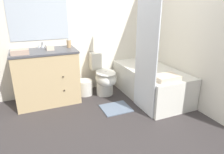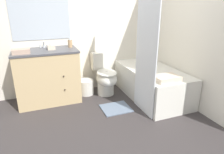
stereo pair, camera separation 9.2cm
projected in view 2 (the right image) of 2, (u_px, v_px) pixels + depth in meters
ground_plane at (127, 137)px, 2.45m from camera, size 14.00×14.00×0.00m
wall_back at (88, 22)px, 3.53m from camera, size 8.00×0.06×2.50m
wall_right at (181, 24)px, 3.21m from camera, size 0.05×2.69×2.50m
vanity_cabinet at (48, 76)px, 3.27m from camera, size 0.99×0.60×0.87m
sink_faucet at (44, 46)px, 3.29m from camera, size 0.14×0.12×0.12m
toilet at (105, 76)px, 3.57m from camera, size 0.35×0.66×0.72m
bathtub at (151, 82)px, 3.49m from camera, size 0.76×1.50×0.51m
shower_curtain at (146, 46)px, 2.73m from camera, size 0.01×0.55×2.01m
wastebasket at (86, 87)px, 3.62m from camera, size 0.27×0.27×0.27m
tissue_box at (51, 47)px, 3.15m from camera, size 0.11×0.15×0.10m
soap_dispenser at (70, 43)px, 3.30m from camera, size 0.07×0.07×0.15m
hand_towel_folded at (21, 51)px, 2.87m from camera, size 0.24×0.16×0.07m
bath_towel_folded at (167, 78)px, 2.86m from camera, size 0.36×0.26×0.07m
bath_mat at (116, 108)px, 3.13m from camera, size 0.44×0.39×0.02m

